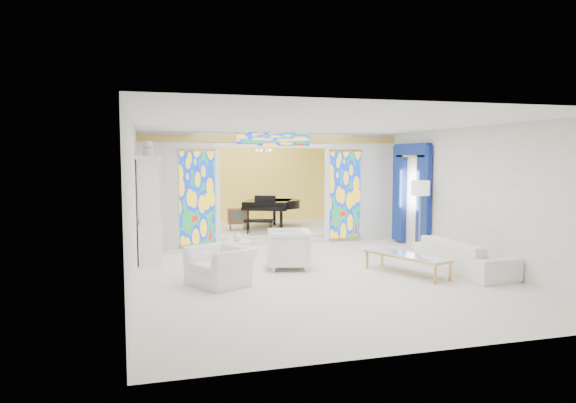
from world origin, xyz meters
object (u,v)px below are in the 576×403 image
object	(u,v)px
armchair_right	(288,249)
sofa	(464,256)
armchair_left	(220,266)
grand_piano	(273,205)
tv_console	(237,216)
coffee_table	(407,256)
china_cabinet	(150,209)

from	to	relation	value
armchair_right	sofa	size ratio (longest dim) A/B	0.40
armchair_left	armchair_right	world-z (taller)	armchair_right
grand_piano	tv_console	distance (m)	1.29
coffee_table	tv_console	size ratio (longest dim) A/B	2.99
armchair_left	sofa	distance (m)	4.95
sofa	armchair_right	bearing A→B (deg)	64.92
armchair_left	armchair_right	size ratio (longest dim) A/B	1.17
coffee_table	grand_piano	xyz separation A→B (m)	(-1.25, 6.25, 0.50)
sofa	coffee_table	world-z (taller)	sofa
armchair_left	sofa	size ratio (longest dim) A/B	0.47
coffee_table	china_cabinet	bearing A→B (deg)	150.54
tv_console	china_cabinet	bearing A→B (deg)	-126.66
coffee_table	grand_piano	distance (m)	6.39
tv_console	armchair_right	bearing A→B (deg)	-83.43
sofa	grand_piano	bearing A→B (deg)	17.19
sofa	coffee_table	bearing A→B (deg)	78.92
china_cabinet	tv_console	size ratio (longest dim) A/B	4.26
china_cabinet	grand_piano	distance (m)	5.07
armchair_right	tv_console	bearing A→B (deg)	-163.48
grand_piano	china_cabinet	bearing A→B (deg)	-113.22
armchair_left	armchair_right	distance (m)	1.87
china_cabinet	tv_console	world-z (taller)	china_cabinet
coffee_table	tv_console	bearing A→B (deg)	112.69
armchair_right	armchair_left	bearing A→B (deg)	-44.45
coffee_table	grand_piano	bearing A→B (deg)	101.35
china_cabinet	grand_piano	xyz separation A→B (m)	(3.70, 3.45, -0.30)
china_cabinet	grand_piano	size ratio (longest dim) A/B	1.03
armchair_right	china_cabinet	bearing A→B (deg)	-107.39
armchair_left	grand_piano	distance (m)	6.60
armchair_left	coffee_table	bearing A→B (deg)	58.46
coffee_table	grand_piano	size ratio (longest dim) A/B	0.72
armchair_right	coffee_table	world-z (taller)	armchair_right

